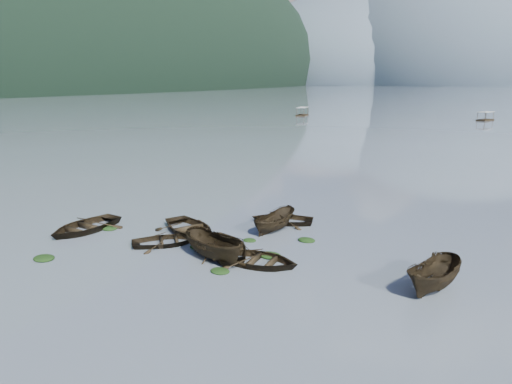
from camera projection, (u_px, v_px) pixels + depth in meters
The scene contains 22 objects.
ground_plane at pixel (139, 284), 22.30m from camera, with size 2400.00×2400.00×0.00m, color slate.
haze_mtn_a at pixel (354, 84), 910.14m from camera, with size 520.00×520.00×280.00m, color #475666.
haze_mtn_b at pixel (463, 84), 817.43m from camera, with size 520.00×520.00×340.00m, color #475666.
rowboat_0 at pixel (85, 231), 30.07m from camera, with size 3.58×5.01×1.04m, color black.
rowboat_1 at pixel (166, 244), 27.61m from camera, with size 2.85×3.99×0.83m, color black.
rowboat_2 at pixel (215, 259), 25.29m from camera, with size 1.72×4.58×1.77m, color black.
rowboat_3 at pixel (227, 251), 26.44m from camera, with size 3.39×4.74×0.98m, color black.
rowboat_4 at pixel (258, 264), 24.59m from camera, with size 3.22×4.51×0.94m, color black.
rowboat_5 at pixel (433, 290), 21.67m from camera, with size 1.63×4.32×1.67m, color black.
rowboat_6 at pixel (190, 233), 29.62m from camera, with size 3.59×5.02×1.04m, color black.
rowboat_7 at pixel (282, 222), 31.79m from camera, with size 3.07×4.30×0.89m, color black.
rowboat_8 at pixel (274, 230), 30.15m from camera, with size 1.48×3.94×1.52m, color black.
weed_clump_0 at pixel (44, 259), 25.28m from camera, with size 1.25×1.02×0.27m, color black.
weed_clump_1 at pixel (221, 243), 27.76m from camera, with size 1.08×0.86×0.24m, color black.
weed_clump_2 at pixel (220, 272), 23.63m from camera, with size 1.06×0.85×0.23m, color black.
weed_clump_3 at pixel (250, 241), 28.18m from camera, with size 0.84×0.71×0.19m, color black.
weed_clump_4 at pixel (270, 257), 25.66m from camera, with size 1.32×1.04×0.27m, color black.
weed_clump_5 at pixel (109, 229), 30.38m from camera, with size 1.19×0.96×0.25m, color black.
weed_clump_6 at pixel (199, 248), 27.05m from camera, with size 1.08×0.90×0.23m, color black.
weed_clump_7 at pixel (307, 241), 28.15m from camera, with size 1.10×0.88×0.24m, color black.
pontoon_left at pixel (302, 116), 123.50m from camera, with size 2.37×5.70×2.18m, color black, non-canonical shape.
pontoon_centre at pixel (485, 121), 109.33m from camera, with size 2.19×5.25×2.01m, color black, non-canonical shape.
Camera 1 is at (14.86, -15.32, 9.73)m, focal length 32.00 mm.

